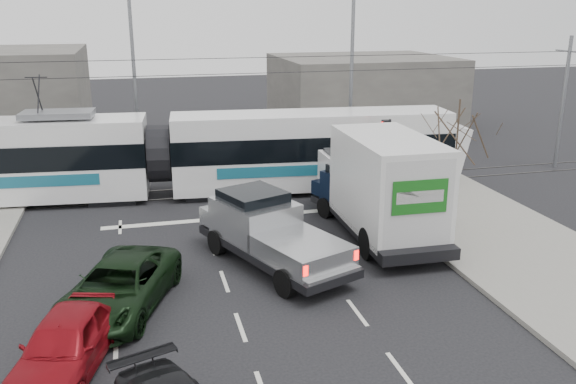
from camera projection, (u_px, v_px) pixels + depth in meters
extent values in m
plane|color=black|center=(276.00, 276.00, 19.89)|extent=(120.00, 120.00, 0.00)
cube|color=gray|center=(519.00, 248.00, 21.97)|extent=(6.00, 60.00, 0.15)
cube|color=#33302D|center=(229.00, 190.00, 29.16)|extent=(60.00, 1.60, 0.03)
cube|color=slate|center=(362.00, 92.00, 44.22)|extent=(12.00, 10.00, 5.00)
cylinder|color=#47382B|center=(453.00, 193.00, 23.54)|extent=(0.14, 0.14, 2.75)
cylinder|color=#47382B|center=(458.00, 129.00, 22.81)|extent=(0.07, 0.07, 2.25)
cylinder|color=black|center=(388.00, 160.00, 26.89)|extent=(0.12, 0.12, 3.60)
cube|color=black|center=(385.00, 131.00, 26.46)|extent=(0.28, 0.28, 0.95)
cylinder|color=#FF0C07|center=(382.00, 124.00, 26.34)|extent=(0.06, 0.20, 0.20)
cylinder|color=orange|center=(382.00, 131.00, 26.43)|extent=(0.06, 0.20, 0.20)
cylinder|color=#05330C|center=(382.00, 138.00, 26.51)|extent=(0.06, 0.20, 0.20)
cube|color=white|center=(389.00, 149.00, 26.60)|extent=(0.02, 0.30, 0.40)
cylinder|color=slate|center=(351.00, 81.00, 33.31)|extent=(0.20, 0.20, 9.00)
cylinder|color=slate|center=(135.00, 83.00, 32.48)|extent=(0.20, 0.20, 9.00)
cylinder|color=black|center=(226.00, 74.00, 27.56)|extent=(60.00, 0.03, 0.03)
cylinder|color=black|center=(225.00, 58.00, 27.35)|extent=(60.00, 0.03, 0.03)
cylinder|color=slate|center=(563.00, 103.00, 32.34)|extent=(0.20, 0.20, 7.00)
cube|color=white|center=(312.00, 168.00, 28.99)|extent=(13.17, 3.87, 1.57)
cube|color=black|center=(312.00, 143.00, 28.63)|extent=(13.24, 3.90, 1.07)
cube|color=white|center=(312.00, 123.00, 28.35)|extent=(13.17, 3.76, 1.00)
cube|color=#175D75|center=(317.00, 170.00, 27.60)|extent=(9.05, 0.83, 0.50)
cylinder|color=black|center=(159.00, 153.00, 27.64)|extent=(1.24, 2.69, 2.61)
cube|color=slate|center=(57.00, 114.00, 26.44)|extent=(3.16, 1.90, 0.25)
cube|color=black|center=(115.00, 195.00, 27.86)|extent=(2.21, 2.48, 0.36)
cube|color=black|center=(208.00, 190.00, 28.50)|extent=(2.21, 2.48, 0.36)
cube|color=black|center=(382.00, 183.00, 29.76)|extent=(2.21, 2.48, 0.36)
cube|color=black|center=(274.00, 249.00, 20.47)|extent=(4.47, 6.80, 0.28)
cube|color=#B3B5B8|center=(255.00, 218.00, 21.14)|extent=(3.03, 3.32, 1.28)
cube|color=black|center=(253.00, 199.00, 21.03)|extent=(2.47, 2.50, 0.61)
cube|color=#B3B5B8|center=(232.00, 213.00, 22.41)|extent=(2.39, 1.86, 0.61)
cube|color=#B3B5B8|center=(300.00, 250.00, 19.24)|extent=(3.10, 3.50, 0.72)
cube|color=silver|center=(334.00, 277.00, 18.04)|extent=(1.97, 0.95, 0.20)
cube|color=#FF0C07|center=(305.00, 271.00, 17.47)|extent=(0.18, 0.14, 0.31)
cube|color=#FF0C07|center=(356.00, 255.00, 18.57)|extent=(0.18, 0.14, 0.31)
cylinder|color=black|center=(217.00, 242.00, 21.53)|extent=(0.62, 0.94, 0.89)
cylinder|color=black|center=(265.00, 230.00, 22.68)|extent=(0.62, 0.94, 0.89)
cylinder|color=black|center=(286.00, 283.00, 18.35)|extent=(0.62, 0.94, 0.89)
cylinder|color=black|center=(337.00, 267.00, 19.50)|extent=(0.62, 0.94, 0.89)
cube|color=black|center=(378.00, 218.00, 23.41)|extent=(2.88, 8.00, 0.40)
cube|color=white|center=(353.00, 174.00, 25.94)|extent=(2.63, 1.96, 1.82)
cube|color=black|center=(352.00, 158.00, 25.89)|extent=(2.26, 1.32, 0.68)
cube|color=silver|center=(388.00, 182.00, 22.18)|extent=(2.83, 5.46, 3.35)
cube|color=silver|center=(419.00, 204.00, 19.68)|extent=(2.40, 0.10, 2.95)
cube|color=#155C16|center=(420.00, 197.00, 19.55)|extent=(1.91, 0.06, 1.14)
cube|color=black|center=(419.00, 259.00, 19.96)|extent=(2.46, 0.33, 0.20)
cylinder|color=black|center=(329.00, 203.00, 25.55)|extent=(0.36, 1.03, 1.02)
cylinder|color=black|center=(382.00, 199.00, 26.07)|extent=(0.36, 1.03, 1.02)
cylinder|color=black|center=(368.00, 243.00, 21.09)|extent=(0.36, 1.14, 1.14)
cylinder|color=black|center=(432.00, 238.00, 21.61)|extent=(0.36, 1.14, 1.14)
cube|color=black|center=(369.00, 211.00, 24.37)|extent=(3.62, 5.65, 0.27)
cube|color=black|center=(355.00, 188.00, 24.91)|extent=(2.56, 2.74, 1.22)
cube|color=black|center=(353.00, 172.00, 24.81)|extent=(2.10, 2.06, 0.58)
cube|color=black|center=(335.00, 186.00, 26.00)|extent=(2.07, 1.52, 0.58)
cube|color=black|center=(390.00, 209.00, 23.32)|extent=(2.61, 2.89, 0.69)
cube|color=silver|center=(415.00, 226.00, 22.31)|extent=(1.76, 0.78, 0.19)
cube|color=#590505|center=(396.00, 220.00, 21.82)|extent=(0.17, 0.13, 0.30)
cube|color=#590505|center=(430.00, 211.00, 22.73)|extent=(0.17, 0.13, 0.30)
cylinder|color=black|center=(326.00, 208.00, 25.29)|extent=(0.56, 0.90, 0.85)
cylinder|color=black|center=(359.00, 200.00, 26.25)|extent=(0.56, 0.90, 0.85)
cylinder|color=black|center=(381.00, 232.00, 22.59)|extent=(0.56, 0.90, 0.85)
cylinder|color=black|center=(416.00, 223.00, 23.55)|extent=(0.56, 0.90, 0.85)
imported|color=black|center=(119.00, 286.00, 17.50)|extent=(4.10, 5.69, 1.44)
imported|color=maroon|center=(65.00, 344.00, 14.51)|extent=(2.84, 4.61, 1.47)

